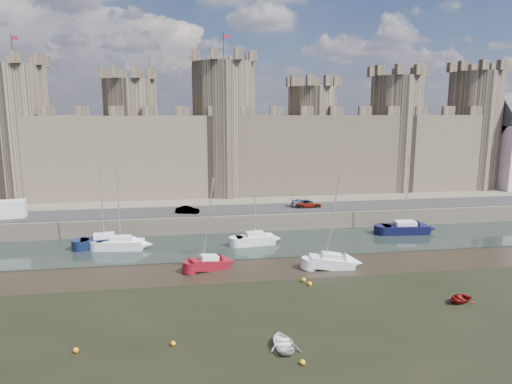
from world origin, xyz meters
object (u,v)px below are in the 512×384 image
(sailboat_3, at_px, (405,228))
(sailboat_4, at_px, (209,263))
(sailboat_2, at_px, (255,239))
(car_2, at_px, (306,203))
(sailboat_5, at_px, (332,261))
(sailboat_1, at_px, (104,241))
(car_1, at_px, (187,210))
(car_3, at_px, (309,204))
(sailboat_0, at_px, (121,243))
(van, at_px, (3,210))

(sailboat_3, relative_size, sailboat_4, 1.09)
(sailboat_2, bearing_deg, sailboat_4, -134.28)
(car_2, distance_m, sailboat_2, 14.50)
(sailboat_4, bearing_deg, car_2, 31.00)
(sailboat_2, xyz_separation_m, sailboat_5, (7.14, -9.96, -0.08))
(sailboat_1, bearing_deg, sailboat_5, -33.08)
(car_1, xyz_separation_m, car_3, (18.61, 1.38, 0.01))
(sailboat_0, relative_size, sailboat_3, 0.93)
(car_1, xyz_separation_m, van, (-25.41, 0.97, 0.68))
(sailboat_4, height_order, sailboat_5, sailboat_5)
(car_3, relative_size, sailboat_3, 0.36)
(van, bearing_deg, sailboat_2, -25.94)
(car_1, height_order, sailboat_2, sailboat_2)
(car_2, distance_m, sailboat_1, 30.32)
(sailboat_4, bearing_deg, van, 128.18)
(car_1, relative_size, sailboat_3, 0.30)
(car_1, height_order, car_2, car_2)
(car_1, bearing_deg, car_2, -69.36)
(sailboat_0, bearing_deg, sailboat_2, 4.60)
(sailboat_0, distance_m, sailboat_2, 17.15)
(sailboat_0, bearing_deg, car_1, 50.73)
(sailboat_2, bearing_deg, sailboat_1, 168.36)
(car_1, height_order, sailboat_4, sailboat_4)
(car_3, bearing_deg, van, 88.82)
(sailboat_3, xyz_separation_m, sailboat_4, (-28.41, -10.39, -0.10))
(car_3, xyz_separation_m, van, (-44.02, -0.41, 0.67))
(car_2, distance_m, sailboat_5, 20.85)
(car_3, distance_m, sailboat_5, 20.52)
(car_1, relative_size, car_3, 0.83)
(sailboat_1, bearing_deg, car_3, 6.97)
(sailboat_0, bearing_deg, sailboat_3, 8.99)
(car_1, distance_m, sailboat_3, 31.40)
(car_2, bearing_deg, car_3, -131.25)
(car_1, bearing_deg, sailboat_2, -120.54)
(sailboat_3, bearing_deg, car_1, 172.33)
(sailboat_2, bearing_deg, car_3, 39.38)
(sailboat_1, bearing_deg, van, 142.34)
(car_3, distance_m, sailboat_2, 14.45)
(car_3, xyz_separation_m, sailboat_2, (-9.97, -10.23, -2.22))
(sailboat_5, bearing_deg, sailboat_2, 130.30)
(car_2, bearing_deg, sailboat_3, -118.22)
(van, bearing_deg, sailboat_0, -38.22)
(car_3, height_order, sailboat_0, sailboat_0)
(van, bearing_deg, car_1, -12.05)
(car_2, distance_m, sailboat_0, 28.64)
(car_1, height_order, sailboat_0, sailboat_0)
(van, xyz_separation_m, sailboat_1, (14.76, -8.03, -2.86))
(sailboat_1, height_order, sailboat_3, sailboat_1)
(car_3, distance_m, sailboat_0, 28.82)
(car_1, xyz_separation_m, sailboat_3, (30.60, -6.72, -2.21))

